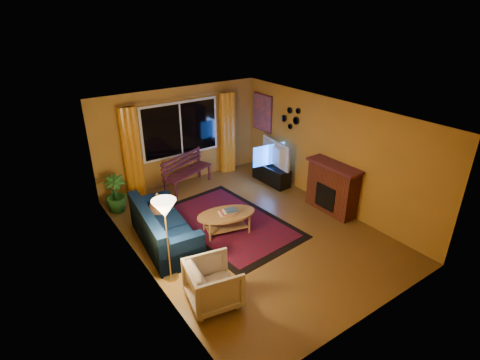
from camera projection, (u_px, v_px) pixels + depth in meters
floor at (248, 230)px, 7.92m from camera, size 4.50×6.00×0.02m
ceiling at (249, 114)px, 6.85m from camera, size 4.50×6.00×0.02m
wall_back at (180, 136)px, 9.62m from camera, size 4.50×0.02×2.50m
wall_left at (139, 208)px, 6.22m from camera, size 0.02×6.00×2.50m
wall_right at (329, 153)px, 8.55m from camera, size 0.02×6.00×2.50m
window at (181, 129)px, 9.49m from camera, size 2.00×0.02×1.30m
curtain_rod at (179, 98)px, 9.11m from camera, size 3.20×0.03×0.03m
curtain_left at (132, 153)px, 8.89m from camera, size 0.36×0.36×2.24m
curtain_right at (227, 133)px, 10.28m from camera, size 0.36×0.36×2.24m
bench at (188, 180)px, 9.66m from camera, size 1.53×0.95×0.44m
potted_plant at (116, 194)px, 8.47m from camera, size 0.53×0.53×0.87m
sofa at (165, 226)px, 7.30m from camera, size 1.05×2.08×0.81m
dog at (157, 205)px, 7.56m from camera, size 0.45×0.54×0.51m
armchair at (213, 282)px, 5.84m from camera, size 0.86×0.90×0.80m
floor_lamp at (168, 241)px, 6.21m from camera, size 0.26×0.26×1.54m
rug at (228, 222)px, 8.16m from camera, size 2.25×3.27×0.02m
coffee_table at (226, 223)px, 7.75m from camera, size 1.48×1.48×0.45m
tv_console at (271, 174)px, 9.92m from camera, size 0.41×1.15×0.48m
television at (272, 154)px, 9.68m from camera, size 0.28×1.19×0.68m
fireplace at (332, 189)px, 8.44m from camera, size 0.40×1.20×1.10m
mirror_cluster at (290, 117)px, 9.25m from camera, size 0.06×0.60×0.56m
painting at (262, 113)px, 10.18m from camera, size 0.04×0.76×0.96m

